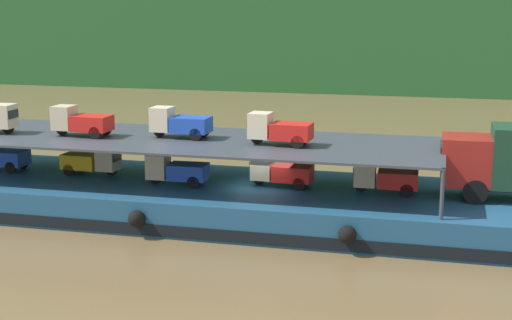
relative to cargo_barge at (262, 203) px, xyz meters
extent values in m
plane|color=brown|center=(0.00, 0.03, -0.75)|extent=(400.00, 400.00, 0.00)
cube|color=navy|center=(0.00, 0.03, 0.00)|extent=(32.52, 7.66, 1.50)
cube|color=black|center=(0.00, -3.82, -0.40)|extent=(31.87, 0.06, 0.50)
sphere|color=black|center=(-4.34, -4.02, 0.10)|extent=(0.72, 0.72, 0.72)
sphere|color=black|center=(4.34, -4.02, 0.10)|extent=(0.72, 0.72, 0.72)
cube|color=maroon|center=(8.66, 0.36, 2.35)|extent=(2.04, 2.22, 2.00)
cube|color=#192833|center=(7.63, 0.34, 2.70)|extent=(0.09, 1.84, 0.60)
cylinder|color=black|center=(9.04, 1.38, 1.25)|extent=(1.00, 0.30, 1.00)
cylinder|color=black|center=(9.08, -0.64, 1.25)|extent=(1.00, 0.30, 1.00)
cylinder|color=#383D47|center=(7.78, 3.37, 1.75)|extent=(0.16, 0.16, 2.00)
cylinder|color=#383D47|center=(7.78, -3.32, 1.75)|extent=(0.16, 0.16, 2.00)
cube|color=#383D47|center=(-3.80, 0.03, 2.70)|extent=(23.32, 6.86, 0.10)
cube|color=#1E47B7|center=(-12.75, 0.19, 1.38)|extent=(1.72, 1.23, 0.70)
cylinder|color=black|center=(-12.35, 0.71, 1.03)|extent=(0.56, 0.15, 0.56)
cylinder|color=black|center=(-12.36, -0.35, 1.03)|extent=(0.56, 0.15, 0.56)
cube|color=gold|center=(-8.98, 0.38, 1.38)|extent=(1.75, 1.27, 0.70)
cube|color=beige|center=(-7.58, 0.33, 1.58)|extent=(0.94, 1.04, 1.10)
cube|color=#19232D|center=(-7.11, 0.31, 1.69)|extent=(0.07, 0.85, 0.38)
cylinder|color=black|center=(-7.43, 0.32, 1.03)|extent=(0.57, 0.16, 0.56)
cylinder|color=black|center=(-9.40, -0.13, 1.03)|extent=(0.57, 0.16, 0.56)
cylinder|color=black|center=(-9.36, 0.93, 1.03)|extent=(0.57, 0.16, 0.56)
cube|color=#1E47B7|center=(-3.29, -0.56, 1.38)|extent=(1.74, 1.26, 0.70)
cube|color=#C6B793|center=(-4.69, -0.61, 1.58)|extent=(0.94, 1.03, 1.10)
cube|color=#19232D|center=(-5.16, -0.63, 1.69)|extent=(0.07, 0.85, 0.38)
cylinder|color=black|center=(-4.84, -0.61, 1.03)|extent=(0.56, 0.16, 0.56)
cylinder|color=black|center=(-2.91, -0.01, 1.03)|extent=(0.56, 0.16, 0.56)
cylinder|color=black|center=(-2.88, -1.07, 1.03)|extent=(0.56, 0.16, 0.56)
cube|color=red|center=(1.31, 0.33, 1.38)|extent=(1.74, 1.25, 0.70)
cube|color=beige|center=(-0.09, 0.37, 1.58)|extent=(0.93, 1.03, 1.10)
cube|color=#19232D|center=(-0.56, 0.38, 1.69)|extent=(0.07, 0.85, 0.38)
cylinder|color=black|center=(-0.24, 0.37, 1.03)|extent=(0.56, 0.16, 0.56)
cylinder|color=black|center=(1.73, 0.84, 1.03)|extent=(0.56, 0.16, 0.56)
cylinder|color=black|center=(1.70, -0.22, 1.03)|extent=(0.56, 0.16, 0.56)
cube|color=red|center=(5.90, 0.30, 1.38)|extent=(1.74, 1.26, 0.70)
cube|color=beige|center=(4.51, 0.25, 1.58)|extent=(0.94, 1.03, 1.10)
cube|color=#19232D|center=(4.04, 0.23, 1.69)|extent=(0.07, 0.85, 0.38)
cylinder|color=black|center=(4.36, 0.24, 1.03)|extent=(0.56, 0.16, 0.56)
cylinder|color=black|center=(6.28, 0.85, 1.03)|extent=(0.56, 0.16, 0.56)
cylinder|color=black|center=(6.32, -0.21, 1.03)|extent=(0.56, 0.16, 0.56)
cube|color=beige|center=(-12.28, -0.71, 3.58)|extent=(0.93, 1.02, 1.10)
cube|color=#19232D|center=(-11.81, -0.70, 3.69)|extent=(0.06, 0.85, 0.38)
cylinder|color=black|center=(-12.13, -0.70, 3.03)|extent=(0.56, 0.15, 0.56)
cube|color=red|center=(-7.93, -0.47, 3.38)|extent=(1.72, 1.23, 0.70)
cube|color=#C6B793|center=(-9.33, -0.45, 3.58)|extent=(0.92, 1.02, 1.10)
cube|color=#19232D|center=(-9.80, -0.44, 3.69)|extent=(0.06, 0.85, 0.38)
cylinder|color=black|center=(-9.48, -0.44, 3.03)|extent=(0.56, 0.15, 0.56)
cylinder|color=black|center=(-7.52, 0.05, 3.03)|extent=(0.56, 0.15, 0.56)
cylinder|color=black|center=(-7.54, -1.01, 3.03)|extent=(0.56, 0.15, 0.56)
cube|color=#1E47B7|center=(-3.39, 0.24, 3.38)|extent=(1.73, 1.24, 0.70)
cube|color=beige|center=(-4.79, 0.27, 3.58)|extent=(0.92, 1.02, 1.10)
cube|color=#19232D|center=(-5.26, 0.28, 3.69)|extent=(0.06, 0.85, 0.38)
cylinder|color=black|center=(-4.94, 0.27, 3.03)|extent=(0.56, 0.15, 0.56)
cylinder|color=black|center=(-2.98, 0.76, 3.03)|extent=(0.56, 0.15, 0.56)
cylinder|color=black|center=(-3.00, -0.30, 3.03)|extent=(0.56, 0.15, 0.56)
cube|color=red|center=(1.38, -0.39, 3.38)|extent=(1.76, 1.28, 0.70)
cube|color=beige|center=(-0.02, -0.32, 3.58)|extent=(0.95, 1.04, 1.10)
cube|color=#19232D|center=(-0.49, -0.30, 3.69)|extent=(0.08, 0.85, 0.38)
cylinder|color=black|center=(-0.17, -0.32, 3.03)|extent=(0.57, 0.17, 0.56)
cylinder|color=black|center=(1.80, 0.12, 3.03)|extent=(0.57, 0.17, 0.56)
cylinder|color=black|center=(1.75, -0.94, 3.03)|extent=(0.57, 0.17, 0.56)
camera|label=1|loc=(7.81, -31.80, 8.90)|focal=53.20mm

